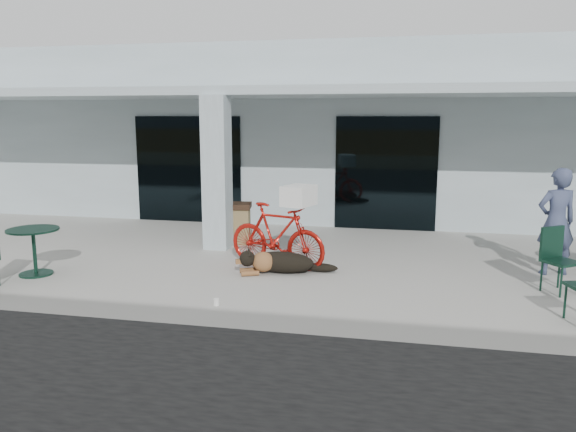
% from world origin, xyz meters
% --- Properties ---
extents(ground, '(80.00, 80.00, 0.00)m').
position_xyz_m(ground, '(0.00, 0.00, 0.00)').
color(ground, '#A6A39C').
rests_on(ground, ground).
extents(building, '(22.00, 7.00, 4.50)m').
position_xyz_m(building, '(0.00, 8.50, 2.25)').
color(building, silver).
rests_on(building, ground).
extents(storefront_glass_left, '(2.80, 0.06, 2.70)m').
position_xyz_m(storefront_glass_left, '(-3.20, 4.98, 1.35)').
color(storefront_glass_left, black).
rests_on(storefront_glass_left, ground).
extents(storefront_glass_right, '(2.40, 0.06, 2.70)m').
position_xyz_m(storefront_glass_right, '(1.80, 4.98, 1.35)').
color(storefront_glass_right, black).
rests_on(storefront_glass_right, ground).
extents(column, '(0.50, 0.50, 3.12)m').
position_xyz_m(column, '(-1.50, 2.30, 1.56)').
color(column, silver).
rests_on(column, ground).
extents(overhang, '(22.00, 2.80, 0.18)m').
position_xyz_m(overhang, '(0.00, 3.60, 3.21)').
color(overhang, silver).
rests_on(overhang, column).
extents(bicycle, '(2.01, 1.11, 1.16)m').
position_xyz_m(bicycle, '(0.03, 1.09, 0.58)').
color(bicycle, '#A9140D').
rests_on(bicycle, ground).
extents(laundry_basket, '(0.60, 0.70, 0.35)m').
position_xyz_m(laundry_basket, '(0.46, 0.95, 1.34)').
color(laundry_basket, white).
rests_on(laundry_basket, bicycle).
extents(dog, '(1.38, 0.92, 0.44)m').
position_xyz_m(dog, '(0.21, 0.70, 0.22)').
color(dog, black).
rests_on(dog, ground).
extents(cup_near_dog, '(0.09, 0.09, 0.10)m').
position_xyz_m(cup_near_dog, '(-0.35, -1.16, 0.05)').
color(cup_near_dog, white).
rests_on(cup_near_dog, ground).
extents(cafe_table_near, '(0.94, 0.94, 0.81)m').
position_xyz_m(cafe_table_near, '(-3.94, -0.27, 0.40)').
color(cafe_table_near, '#123326').
rests_on(cafe_table_near, ground).
extents(cafe_chair_far_a, '(0.66, 0.67, 1.01)m').
position_xyz_m(cafe_chair_far_a, '(4.67, 0.52, 0.51)').
color(cafe_chair_far_a, '#123326').
rests_on(cafe_chair_far_a, ground).
extents(person, '(0.77, 0.61, 1.85)m').
position_xyz_m(person, '(4.82, 1.61, 0.93)').
color(person, '#39415F').
rests_on(person, ground).
extents(trash_receptacle, '(0.60, 0.60, 0.87)m').
position_xyz_m(trash_receptacle, '(-1.20, 2.80, 0.44)').
color(trash_receptacle, olive).
rests_on(trash_receptacle, ground).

